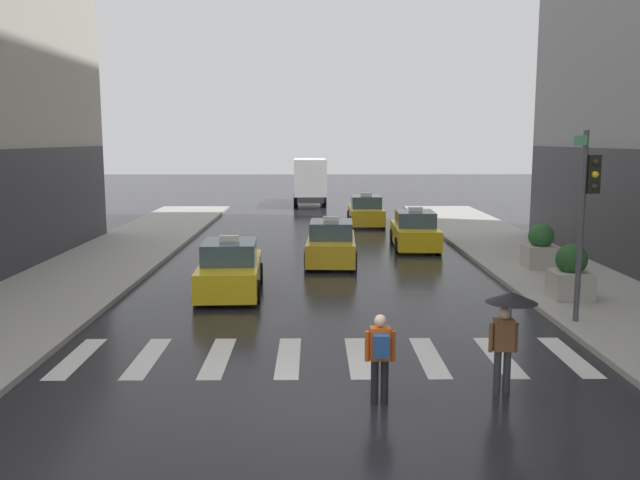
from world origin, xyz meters
TOP-DOWN VIEW (x-y plane):
  - ground_plane at (0.00, 0.00)m, footprint 160.00×160.00m
  - crosswalk_markings at (-0.00, 3.00)m, footprint 11.30×2.80m
  - traffic_light_pole at (6.55, 5.37)m, footprint 0.44×0.84m
  - taxi_lead at (-2.81, 9.35)m, footprint 2.08×4.61m
  - taxi_second at (0.47, 14.43)m, footprint 2.07×4.60m
  - taxi_third at (4.23, 17.97)m, footprint 2.05×4.60m
  - taxi_fourth at (2.69, 25.99)m, footprint 1.95×4.55m
  - box_truck at (-0.49, 37.21)m, footprint 2.41×7.59m
  - pedestrian_with_umbrella at (3.40, 0.91)m, footprint 0.96×0.96m
  - pedestrian_with_backpack at (0.97, 0.37)m, footprint 0.55×0.43m
  - planter_near_corner at (7.23, 7.83)m, footprint 1.10×1.10m
  - planter_mid_block at (7.94, 12.55)m, footprint 1.10×1.10m

SIDE VIEW (x-z plane):
  - ground_plane at x=0.00m, z-range 0.00..0.00m
  - crosswalk_markings at x=0.00m, z-range 0.00..0.01m
  - taxi_lead at x=-2.81m, z-range -0.18..1.63m
  - taxi_second at x=0.47m, z-range -0.18..1.63m
  - taxi_third at x=4.23m, z-range -0.18..1.63m
  - taxi_fourth at x=2.69m, z-range -0.18..1.63m
  - planter_near_corner at x=7.23m, z-range 0.07..1.67m
  - planter_mid_block at x=7.94m, z-range 0.07..1.67m
  - pedestrian_with_backpack at x=0.97m, z-range 0.15..1.80m
  - pedestrian_with_umbrella at x=3.40m, z-range 0.55..2.49m
  - box_truck at x=-0.49m, z-range 0.18..3.53m
  - traffic_light_pole at x=6.55m, z-range 0.86..5.66m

